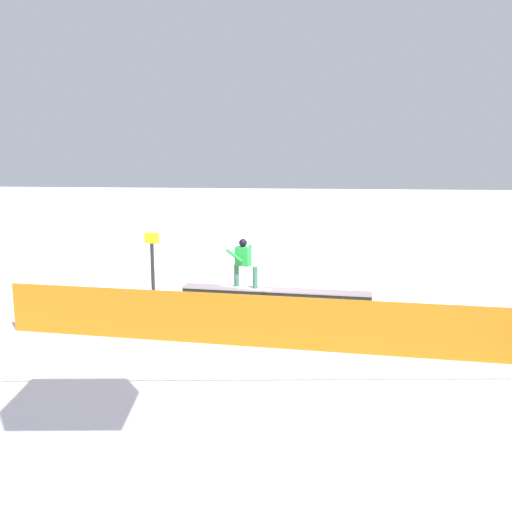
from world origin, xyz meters
TOP-DOWN VIEW (x-y plane):
  - ground_plane at (0.00, 0.00)m, footprint 120.00×120.00m
  - grind_box at (0.00, 0.00)m, footprint 5.22×0.89m
  - snowboarder at (0.88, -0.08)m, footprint 1.46×0.73m
  - safety_fence at (0.00, 3.10)m, footprint 12.09×0.95m
  - trail_marker at (3.37, 0.27)m, footprint 0.40×0.10m

SIDE VIEW (x-z plane):
  - ground_plane at x=0.00m, z-range 0.00..0.00m
  - grind_box at x=0.00m, z-range -0.03..0.54m
  - safety_fence at x=0.00m, z-range 0.00..1.16m
  - trail_marker at x=3.37m, z-range 0.07..2.17m
  - snowboarder at x=0.88m, z-range 0.62..1.98m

